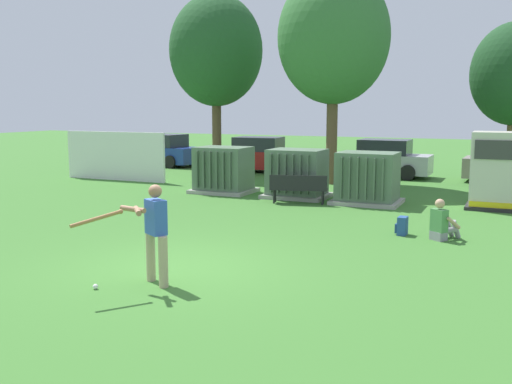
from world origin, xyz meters
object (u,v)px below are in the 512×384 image
object	(u,v)px
generator_enclosure	(496,171)
batter	(153,229)
parked_car_right_of_center	(382,159)
transformer_mid_west	(297,174)
park_bench	(298,187)
parked_car_leftmost	(162,151)
sports_ball	(95,287)
seated_spectator	(442,224)
parked_car_left_of_center	(256,156)
transformer_west	(224,170)
transformer_mid_east	(367,179)
backpack	(402,226)

from	to	relation	value
generator_enclosure	batter	world-z (taller)	generator_enclosure
generator_enclosure	parked_car_right_of_center	size ratio (longest dim) A/B	0.55
transformer_mid_west	park_bench	world-z (taller)	transformer_mid_west
parked_car_leftmost	generator_enclosure	bearing A→B (deg)	-22.96
sports_ball	seated_spectator	bearing A→B (deg)	52.05
generator_enclosure	parked_car_left_of_center	bearing A→B (deg)	149.36
transformer_west	transformer_mid_east	bearing A→B (deg)	-3.26
backpack	parked_car_leftmost	bearing A→B (deg)	140.88
transformer_west	parked_car_right_of_center	xyz separation A→B (m)	(4.14, 6.98, -0.04)
park_bench	seated_spectator	world-z (taller)	seated_spectator
backpack	parked_car_right_of_center	size ratio (longest dim) A/B	0.10
transformer_mid_west	batter	xyz separation A→B (m)	(1.12, -10.21, 0.19)
sports_ball	parked_car_right_of_center	distance (m)	17.89
parked_car_leftmost	parked_car_right_of_center	xyz separation A→B (m)	(11.39, -0.20, 0.00)
transformer_west	transformer_mid_west	distance (m)	2.78
transformer_west	generator_enclosure	xyz separation A→B (m)	(8.96, 0.31, 0.35)
transformer_mid_west	transformer_mid_east	bearing A→B (deg)	-6.44
backpack	parked_car_leftmost	size ratio (longest dim) A/B	0.10
parked_car_leftmost	parked_car_left_of_center	xyz separation A→B (m)	(5.59, -0.57, 0.00)
transformer_mid_west	seated_spectator	world-z (taller)	transformer_mid_west
parked_car_leftmost	backpack	bearing A→B (deg)	-39.12
batter	parked_car_right_of_center	bearing A→B (deg)	89.23
backpack	parked_car_left_of_center	distance (m)	14.14
seated_spectator	parked_car_left_of_center	distance (m)	14.84
transformer_west	backpack	world-z (taller)	transformer_west
generator_enclosure	parked_car_left_of_center	world-z (taller)	generator_enclosure
seated_spectator	parked_car_leftmost	size ratio (longest dim) A/B	0.22
transformer_mid_west	generator_enclosure	world-z (taller)	generator_enclosure
backpack	seated_spectator	bearing A→B (deg)	-8.64
generator_enclosure	sports_ball	bearing A→B (deg)	-117.44
backpack	parked_car_leftmost	world-z (taller)	parked_car_leftmost
sports_ball	parked_car_leftmost	distance (m)	20.84
sports_ball	backpack	xyz separation A→B (m)	(3.94, 6.38, 0.17)
transformer_mid_east	sports_ball	world-z (taller)	transformer_mid_east
batter	seated_spectator	distance (m)	6.98
batter	parked_car_left_of_center	bearing A→B (deg)	108.31
transformer_mid_west	seated_spectator	distance (m)	6.99
transformer_mid_east	batter	size ratio (longest dim) A/B	1.21
park_bench	backpack	size ratio (longest dim) A/B	4.19
batter	parked_car_right_of_center	distance (m)	17.21
transformer_mid_east	backpack	xyz separation A→B (m)	(1.85, -4.19, -0.57)
generator_enclosure	sports_ball	world-z (taller)	generator_enclosure
transformer_mid_west	parked_car_right_of_center	distance (m)	7.13
transformer_mid_east	seated_spectator	size ratio (longest dim) A/B	2.18
park_bench	sports_ball	world-z (taller)	park_bench
sports_ball	parked_car_left_of_center	bearing A→B (deg)	105.42
transformer_mid_east	transformer_west	bearing A→B (deg)	176.74
park_bench	sports_ball	xyz separation A→B (m)	(-0.13, -9.61, -0.49)
park_bench	sports_ball	size ratio (longest dim) A/B	20.49
generator_enclosure	park_bench	distance (m)	5.92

